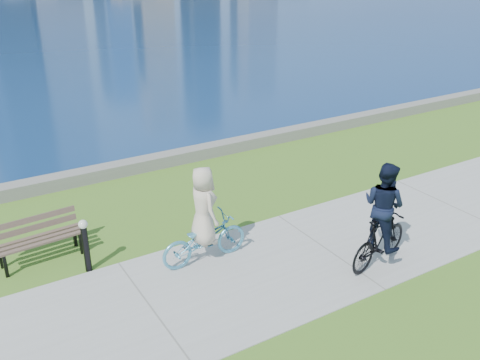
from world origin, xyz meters
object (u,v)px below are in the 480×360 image
at_px(cyclist_woman, 204,227).
at_px(cyclist_man, 382,223).
at_px(park_bench, 38,235).
at_px(bollard_lamp, 85,242).

relative_size(cyclist_woman, cyclist_man, 0.94).
relative_size(park_bench, cyclist_woman, 0.86).
distance_m(bollard_lamp, cyclist_woman, 2.34).
relative_size(bollard_lamp, cyclist_woman, 0.55).
xyz_separation_m(park_bench, cyclist_man, (5.81, -3.77, 0.40)).
height_order(park_bench, cyclist_woman, cyclist_woman).
height_order(park_bench, cyclist_man, cyclist_man).
bearing_deg(park_bench, bollard_lamp, -57.60).
height_order(cyclist_woman, cyclist_man, cyclist_man).
bearing_deg(bollard_lamp, cyclist_man, -28.93).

